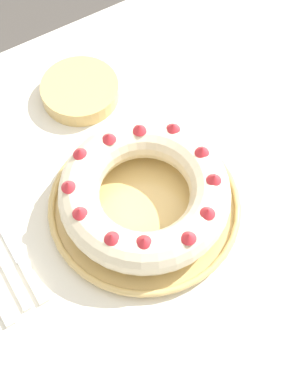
% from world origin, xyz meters
% --- Properties ---
extents(ground_plane, '(8.00, 8.00, 0.00)m').
position_xyz_m(ground_plane, '(0.00, 0.00, 0.00)').
color(ground_plane, '#4C4742').
extents(dining_table, '(1.13, 0.95, 0.72)m').
position_xyz_m(dining_table, '(0.00, 0.00, 0.62)').
color(dining_table, silver).
rests_on(dining_table, ground_plane).
extents(serving_dish, '(0.34, 0.34, 0.02)m').
position_xyz_m(serving_dish, '(-0.01, 0.00, 0.73)').
color(serving_dish, tan).
rests_on(serving_dish, dining_table).
extents(bundt_cake, '(0.29, 0.29, 0.08)m').
position_xyz_m(bundt_cake, '(-0.01, 0.00, 0.78)').
color(bundt_cake, beige).
rests_on(bundt_cake, serving_dish).
extents(cake_knife, '(0.02, 0.19, 0.01)m').
position_xyz_m(cake_knife, '(-0.23, 0.02, 0.73)').
color(cake_knife, white).
rests_on(cake_knife, dining_table).
extents(side_bowl, '(0.15, 0.15, 0.03)m').
position_xyz_m(side_bowl, '(0.02, 0.28, 0.74)').
color(side_bowl, tan).
rests_on(side_bowl, dining_table).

